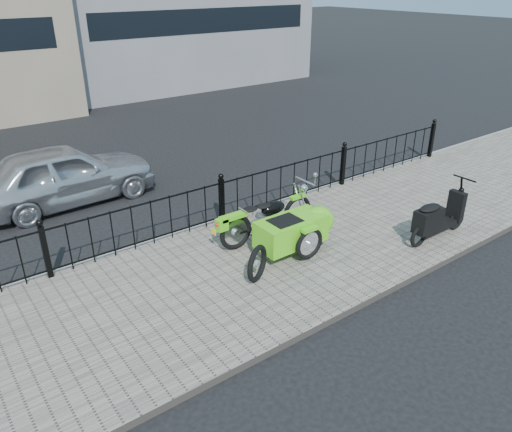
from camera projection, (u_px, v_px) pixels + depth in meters
ground at (260, 252)px, 9.51m from camera, size 120.00×120.00×0.00m
sidewalk at (276, 260)px, 9.12m from camera, size 30.00×3.80×0.12m
curb at (219, 222)px, 10.52m from camera, size 30.00×0.10×0.12m
iron_fence at (222, 201)px, 10.19m from camera, size 14.11×0.11×1.08m
motorcycle_sidecar at (293, 225)px, 9.20m from camera, size 2.28×1.48×0.98m
scooter at (436, 219)px, 9.53m from camera, size 1.66×0.48×1.12m
spare_tire at (257, 264)px, 8.27m from camera, size 0.61×0.39×0.65m
sedan_car at (64, 175)px, 11.28m from camera, size 4.11×1.78×1.38m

